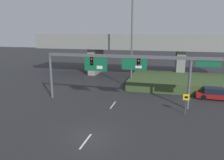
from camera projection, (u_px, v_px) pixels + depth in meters
The scene contains 8 objects.
ground_plane at pixel (90, 135), 17.45m from camera, with size 160.00×160.00×0.00m, color #262628.
lane_markings at pixel (121, 94), 28.48m from camera, with size 0.14×44.78×0.01m.
signal_gantry at pixel (124, 64), 23.94m from camera, with size 19.09×0.44×5.56m.
speed_limit_sign at pixel (186, 101), 21.37m from camera, with size 0.60×0.11×2.16m.
highway_light_pole_near at pixel (132, 32), 30.17m from camera, with size 0.70×0.36×15.08m.
overpass_bridge at pixel (136, 46), 39.93m from camera, with size 36.94×7.24×7.57m.
grass_embankment at pixel (181, 82), 32.64m from camera, with size 14.91×9.81×1.32m.
parked_sedan_near_right at pixel (214, 94), 26.54m from camera, with size 4.41×1.89×1.37m.
Camera 1 is at (5.65, -15.11, 8.17)m, focal length 35.00 mm.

